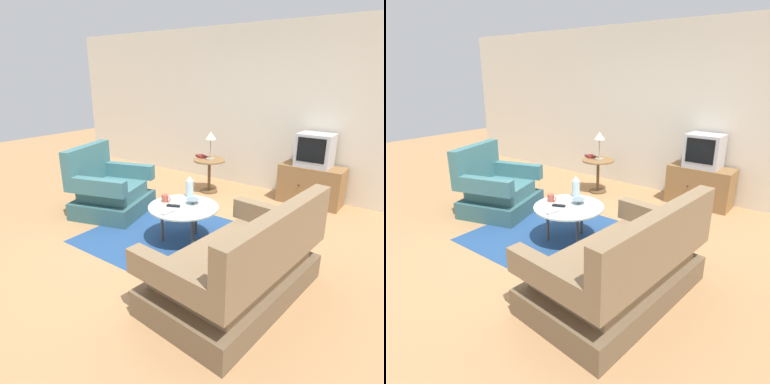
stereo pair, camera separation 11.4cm
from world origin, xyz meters
The scene contains 16 objects.
ground_plane centered at (0.00, 0.00, 0.00)m, with size 16.00×16.00×0.00m, color #AD7F51.
back_wall centered at (0.00, 2.57, 1.35)m, with size 9.00×0.12×2.70m, color beige.
area_rug centered at (0.14, 0.07, 0.00)m, with size 2.34×1.76×0.00m, color navy.
armchair centered at (-1.30, 0.17, 0.31)m, with size 1.15×1.20×0.96m.
couch centered at (1.22, -0.51, 0.30)m, with size 1.11×1.70×0.95m.
coffee_table centered at (0.14, 0.07, 0.42)m, with size 0.83×0.83×0.46m.
side_table centered at (-0.62, 1.78, 0.41)m, with size 0.53×0.53×0.57m.
tv_stand centered at (0.95, 2.25, 0.30)m, with size 0.94×0.46×0.60m.
television centered at (0.95, 2.25, 0.85)m, with size 0.51×0.40×0.49m.
table_lamp centered at (-0.61, 1.79, 0.93)m, with size 0.19×0.19×0.46m.
vase centered at (0.00, 0.38, 0.59)m, with size 0.10×0.10×0.27m.
mug centered at (-0.12, 0.05, 0.50)m, with size 0.13×0.08×0.09m.
bowl centered at (0.18, 0.20, 0.48)m, with size 0.16×0.16×0.05m.
tv_remote_dark centered at (0.06, -0.01, 0.47)m, with size 0.16×0.10×0.02m.
tv_remote_silver centered at (0.14, -0.20, 0.47)m, with size 0.06×0.17×0.02m.
book centered at (-0.83, 1.83, 0.58)m, with size 0.23×0.20×0.03m.
Camera 2 is at (2.52, -2.80, 1.94)m, focal length 31.87 mm.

